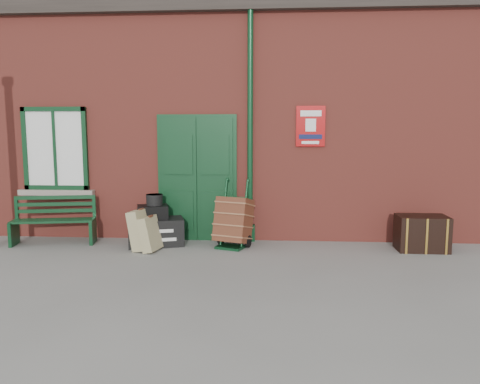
# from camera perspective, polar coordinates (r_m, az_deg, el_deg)

# --- Properties ---
(ground) EXTENTS (80.00, 80.00, 0.00)m
(ground) POSITION_cam_1_polar(r_m,az_deg,el_deg) (7.16, -4.63, -8.56)
(ground) COLOR gray
(ground) RESTS_ON ground
(station_building) EXTENTS (10.30, 4.30, 4.36)m
(station_building) POSITION_cam_1_polar(r_m,az_deg,el_deg) (10.35, -1.83, 8.53)
(station_building) COLOR #A24034
(station_building) RESTS_ON ground
(bench) EXTENTS (1.45, 0.68, 0.86)m
(bench) POSITION_cam_1_polar(r_m,az_deg,el_deg) (8.85, -21.72, -3.07)
(bench) COLOR #0D3319
(bench) RESTS_ON ground
(houdini_trunk) EXTENTS (1.04, 0.76, 0.47)m
(houdini_trunk) POSITION_cam_1_polar(r_m,az_deg,el_deg) (8.25, -10.21, -4.82)
(houdini_trunk) COLOR black
(houdini_trunk) RESTS_ON ground
(strongbox) EXTENTS (0.60, 0.51, 0.23)m
(strongbox) POSITION_cam_1_polar(r_m,az_deg,el_deg) (8.19, -10.61, -2.42)
(strongbox) COLOR black
(strongbox) RESTS_ON houdini_trunk
(hatbox) EXTENTS (0.35, 0.35, 0.19)m
(hatbox) POSITION_cam_1_polar(r_m,az_deg,el_deg) (8.18, -10.39, -0.94)
(hatbox) COLOR black
(hatbox) RESTS_ON strongbox
(suitcase_back) EXTENTS (0.39, 0.52, 0.68)m
(suitcase_back) POSITION_cam_1_polar(r_m,az_deg,el_deg) (7.99, -12.01, -4.50)
(suitcase_back) COLOR tan
(suitcase_back) RESTS_ON ground
(suitcase_front) EXTENTS (0.37, 0.47, 0.59)m
(suitcase_front) POSITION_cam_1_polar(r_m,az_deg,el_deg) (7.85, -10.94, -5.01)
(suitcase_front) COLOR tan
(suitcase_front) RESTS_ON ground
(porter_trolley) EXTENTS (0.71, 0.74, 1.13)m
(porter_trolley) POSITION_cam_1_polar(r_m,az_deg,el_deg) (7.98, -0.80, -3.60)
(porter_trolley) COLOR #0D371C
(porter_trolley) RESTS_ON ground
(dark_trunk) EXTENTS (0.81, 0.53, 0.58)m
(dark_trunk) POSITION_cam_1_polar(r_m,az_deg,el_deg) (8.33, 21.28, -4.69)
(dark_trunk) COLOR black
(dark_trunk) RESTS_ON ground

